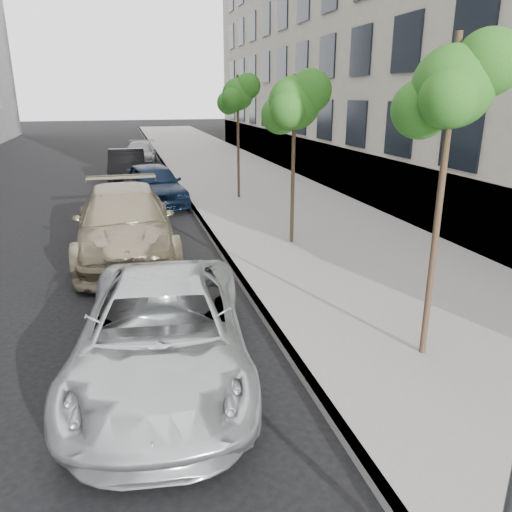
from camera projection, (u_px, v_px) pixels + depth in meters
name	position (u px, v px, depth m)	size (l,w,h in m)	color
ground	(254.00, 457.00, 5.91)	(160.00, 160.00, 0.00)	black
sidewalk	(220.00, 166.00, 28.97)	(6.40, 72.00, 0.14)	gray
curb	(166.00, 168.00, 28.20)	(0.15, 72.00, 0.14)	#9E9B93
tree_near	(454.00, 88.00, 6.78)	(1.51, 1.31, 4.79)	#38281C
tree_mid	(296.00, 103.00, 12.84)	(1.70, 1.50, 4.57)	#38281C
tree_far	(238.00, 95.00, 18.75)	(1.57, 1.37, 4.69)	#38281C
minivan	(163.00, 332.00, 7.40)	(2.44, 5.29, 1.47)	silver
suv	(125.00, 223.00, 13.02)	(2.47, 6.07, 1.76)	tan
sedan_blue	(154.00, 184.00, 19.08)	(1.85, 4.60, 1.57)	black
sedan_black	(127.00, 166.00, 23.70)	(1.66, 4.75, 1.56)	black
sedan_rear	(140.00, 153.00, 29.87)	(1.85, 4.54, 1.32)	gray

